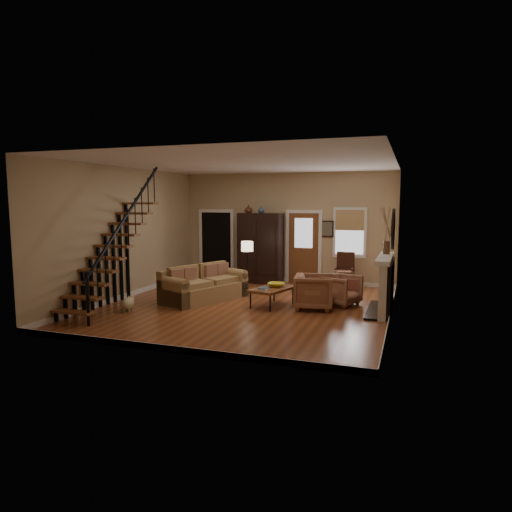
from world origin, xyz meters
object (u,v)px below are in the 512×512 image
(sofa, at_px, (204,285))
(side_chair, at_px, (344,271))
(armoire, at_px, (261,248))
(armchair_left, at_px, (314,292))
(coffee_table, at_px, (272,297))
(armchair_right, at_px, (341,290))
(floor_lamp, at_px, (247,267))

(sofa, relative_size, side_chair, 2.13)
(armoire, height_order, armchair_left, armoire)
(armoire, relative_size, sofa, 0.97)
(armoire, distance_m, armchair_left, 3.71)
(armoire, bearing_deg, sofa, -99.60)
(coffee_table, distance_m, armchair_left, 1.00)
(armchair_right, xyz_separation_m, side_chair, (-0.22, 2.08, 0.15))
(coffee_table, xyz_separation_m, armchair_right, (1.50, 0.66, 0.14))
(sofa, bearing_deg, armoire, 103.44)
(floor_lamp, relative_size, side_chair, 1.36)
(armoire, height_order, armchair_right, armoire)
(floor_lamp, bearing_deg, sofa, -117.05)
(coffee_table, bearing_deg, armchair_left, 3.57)
(coffee_table, xyz_separation_m, floor_lamp, (-1.10, 1.31, 0.48))
(side_chair, bearing_deg, coffee_table, -115.15)
(floor_lamp, distance_m, side_chair, 2.79)
(sofa, xyz_separation_m, armchair_right, (3.26, 0.64, -0.05))
(coffee_table, xyz_separation_m, armchair_left, (0.98, 0.06, 0.18))
(armoire, relative_size, coffee_table, 1.82)
(armchair_left, distance_m, floor_lamp, 2.45)
(sofa, distance_m, floor_lamp, 1.47)
(sofa, distance_m, armchair_right, 3.32)
(sofa, xyz_separation_m, side_chair, (3.04, 2.72, 0.11))
(armoire, xyz_separation_m, sofa, (-0.49, -2.92, -0.65))
(sofa, xyz_separation_m, armchair_left, (2.74, 0.04, -0.01))
(armchair_left, height_order, side_chair, side_chair)
(side_chair, bearing_deg, floor_lamp, -149.08)
(side_chair, bearing_deg, sofa, -138.25)
(armchair_right, height_order, side_chair, side_chair)
(coffee_table, bearing_deg, sofa, 179.37)
(armoire, xyz_separation_m, coffee_table, (1.27, -2.94, -0.83))
(armchair_right, distance_m, side_chair, 2.09)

